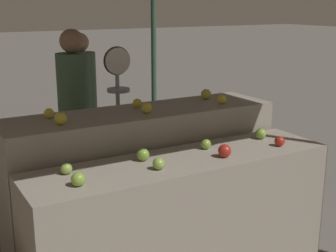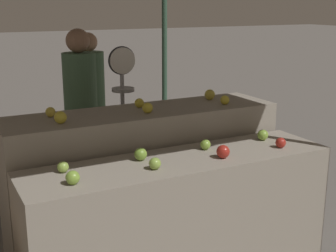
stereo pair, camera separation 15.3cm
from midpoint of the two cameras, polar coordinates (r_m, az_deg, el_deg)
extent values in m
cylinder|color=#33513D|center=(6.32, -2.45, 8.67)|extent=(0.07, 0.07, 2.41)
cube|color=gray|center=(3.28, 0.46, -11.28)|extent=(2.14, 0.55, 0.87)
cube|color=gray|center=(3.72, -4.27, -6.28)|extent=(2.14, 0.55, 1.08)
sphere|color=#84AD3D|center=(2.71, -12.50, -6.37)|extent=(0.08, 0.08, 0.08)
sphere|color=#8EB247|center=(2.91, -2.66, -4.63)|extent=(0.08, 0.08, 0.08)
sphere|color=#AD281E|center=(3.15, 5.53, -3.04)|extent=(0.09, 0.09, 0.09)
sphere|color=#AD281E|center=(3.45, 12.22, -1.83)|extent=(0.07, 0.07, 0.07)
sphere|color=#8EB247|center=(2.91, -13.78, -5.08)|extent=(0.07, 0.07, 0.07)
sphere|color=#7AA338|center=(3.07, -4.51, -3.50)|extent=(0.08, 0.08, 0.08)
sphere|color=#84AD3D|center=(3.31, 3.32, -2.22)|extent=(0.07, 0.07, 0.07)
sphere|color=#84AD3D|center=(3.60, 10.07, -0.95)|extent=(0.08, 0.08, 0.08)
sphere|color=gold|center=(3.22, -14.29, 0.87)|extent=(0.09, 0.09, 0.09)
sphere|color=gold|center=(3.46, -3.89, 2.19)|extent=(0.08, 0.08, 0.08)
sphere|color=gold|center=(3.80, 5.43, 3.24)|extent=(0.07, 0.07, 0.07)
sphere|color=yellow|center=(3.43, -15.55, 1.50)|extent=(0.07, 0.07, 0.07)
sphere|color=gold|center=(3.65, -4.97, 2.77)|extent=(0.07, 0.07, 0.07)
sphere|color=gold|center=(3.97, 3.56, 3.88)|extent=(0.09, 0.09, 0.09)
cylinder|color=#99999E|center=(4.27, -7.04, -1.26)|extent=(0.04, 0.04, 1.41)
cylinder|color=black|center=(4.13, -7.31, 7.89)|extent=(0.25, 0.01, 0.25)
cylinder|color=silver|center=(4.11, -7.23, 7.87)|extent=(0.23, 0.02, 0.23)
cylinder|color=#99999E|center=(4.14, -7.14, 5.33)|extent=(0.01, 0.01, 0.14)
cylinder|color=#99999E|center=(4.15, -7.11, 4.37)|extent=(0.20, 0.20, 0.03)
cube|color=#2D2D38|center=(4.58, -11.87, -4.56)|extent=(0.27, 0.22, 0.77)
cylinder|color=#476B4C|center=(4.40, -12.36, 4.32)|extent=(0.40, 0.40, 0.67)
sphere|color=#936B51|center=(4.34, -12.68, 10.08)|extent=(0.22, 0.22, 0.22)
cube|color=#2D2D38|center=(5.32, -11.03, -2.01)|extent=(0.27, 0.18, 0.73)
cylinder|color=#476B4C|center=(5.17, -11.40, 5.28)|extent=(0.37, 0.37, 0.64)
sphere|color=tan|center=(5.12, -11.64, 9.94)|extent=(0.21, 0.21, 0.21)
camera|label=1|loc=(0.08, -91.31, -0.35)|focal=50.00mm
camera|label=2|loc=(0.08, 88.69, 0.35)|focal=50.00mm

